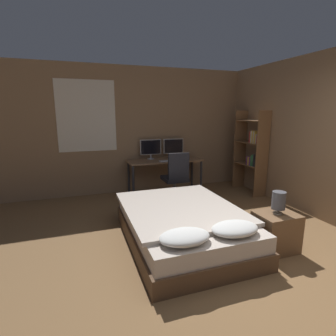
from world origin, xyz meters
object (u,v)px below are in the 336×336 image
bedside_lamp (279,201)px  bookshelf (253,149)px  nightstand (276,232)px  office_chair (176,182)px  monitor_right (173,147)px  desk (165,164)px  monitor_left (151,148)px  keyboard (168,161)px  bed (183,225)px  computer_mouse (180,160)px

bedside_lamp → bookshelf: (1.22, 2.17, 0.31)m
nightstand → office_chair: 2.22m
monitor_right → bedside_lamp: bearing=-84.9°
desk → monitor_left: 0.47m
bedside_lamp → monitor_right: 3.06m
bedside_lamp → desk: bedside_lamp is taller
nightstand → monitor_left: (-0.80, 3.04, 0.73)m
keyboard → office_chair: (-0.02, -0.52, -0.33)m
bed → office_chair: office_chair is taller
monitor_right → computer_mouse: 0.44m
keyboard → bed: bearing=-103.7°
nightstand → bookshelf: 2.60m
monitor_right → office_chair: size_ratio=0.47×
computer_mouse → monitor_right: bearing=90.2°
keyboard → bookshelf: (1.76, -0.49, 0.24)m
bed → keyboard: size_ratio=5.84×
bedside_lamp → bookshelf: size_ratio=0.16×
monitor_left → bed: bearing=-95.5°
bedside_lamp → office_chair: size_ratio=0.29×
computer_mouse → bedside_lamp: bearing=-84.2°
bedside_lamp → computer_mouse: bearing=95.8°
monitor_left → bedside_lamp: bearing=-75.2°
bed → bookshelf: size_ratio=1.17×
monitor_right → office_chair: monitor_right is taller
bed → bedside_lamp: 1.27m
office_chair → bookshelf: size_ratio=0.56×
bookshelf → computer_mouse: bearing=161.9°
computer_mouse → office_chair: 0.68m
bed → nightstand: bed is taller
desk → office_chair: (-0.02, -0.71, -0.24)m
monitor_right → bookshelf: bearing=-30.1°
nightstand → bookshelf: bookshelf is taller
bedside_lamp → computer_mouse: bedside_lamp is taller
monitor_left → keyboard: monitor_left is taller
bed → office_chair: (0.48, 1.54, 0.17)m
bed → desk: (0.50, 2.24, 0.40)m
monitor_left → office_chair: (0.25, -0.90, -0.57)m
desk → bed: bearing=-102.6°
nightstand → monitor_right: (-0.27, 3.04, 0.73)m
bookshelf → desk: bearing=159.0°
nightstand → bookshelf: bearing=60.6°
monitor_left → monitor_right: bearing=0.0°
nightstand → office_chair: office_chair is taller
monitor_left → monitor_right: size_ratio=1.00×
nightstand → monitor_right: 3.13m
bed → bedside_lamp: (1.04, -0.60, 0.43)m
bed → desk: desk is taller
keyboard → office_chair: bearing=-92.0°
bedside_lamp → desk: bearing=100.7°
bedside_lamp → keyboard: bedside_lamp is taller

